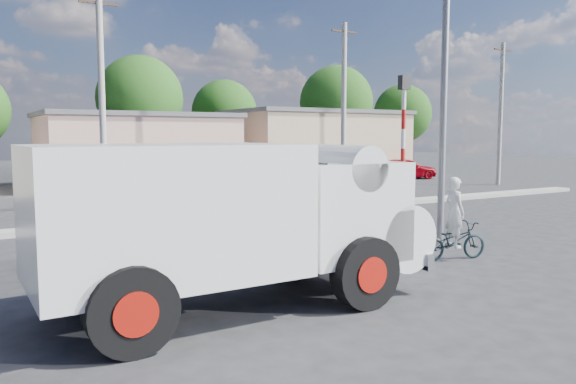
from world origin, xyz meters
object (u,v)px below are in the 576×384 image
car_red (405,168)px  traffic_pole (403,145)px  cyclist (454,225)px  streetlight (440,53)px  truck (241,217)px  bicycle (454,241)px  car_cream (332,175)px

car_red → traffic_pole: 22.52m
cyclist → streetlight: size_ratio=0.18×
cyclist → traffic_pole: 2.71m
car_red → streetlight: size_ratio=0.44×
truck → bicycle: (5.72, 0.70, -1.07)m
truck → streetlight: streetlight is taller
car_red → streetlight: 22.45m
cyclist → streetlight: 4.66m
bicycle → traffic_pole: 2.97m
truck → traffic_pole: 6.65m
truck → car_cream: truck is taller
bicycle → streetlight: 4.98m
cyclist → streetlight: streetlight is taller
truck → car_red: truck is taller
cyclist → car_cream: size_ratio=0.43×
traffic_pole → bicycle: bearing=-96.9°
bicycle → streetlight: (1.18, 1.72, 4.52)m
truck → traffic_pole: bearing=23.8°
bicycle → traffic_pole: size_ratio=0.38×
cyclist → traffic_pole: size_ratio=0.37×
car_cream → traffic_pole: size_ratio=0.86×
truck → cyclist: 5.81m
bicycle → cyclist: size_ratio=1.04×
cyclist → car_red: 24.12m
streetlight → cyclist: bearing=-124.5°
bicycle → car_cream: bearing=-15.5°
bicycle → car_red: size_ratio=0.42×
cyclist → streetlight: (1.18, 1.72, 4.16)m
truck → streetlight: bearing=18.6°
car_cream → streetlight: 16.81m
streetlight → car_cream: bearing=64.6°
bicycle → traffic_pole: traffic_pole is taller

